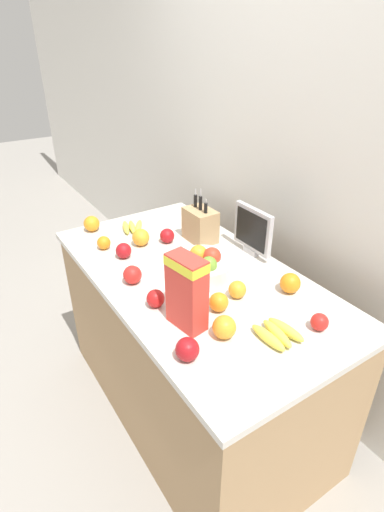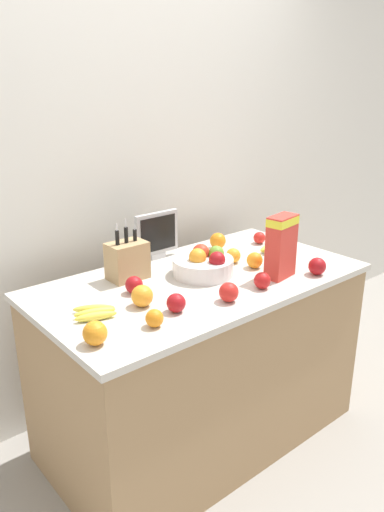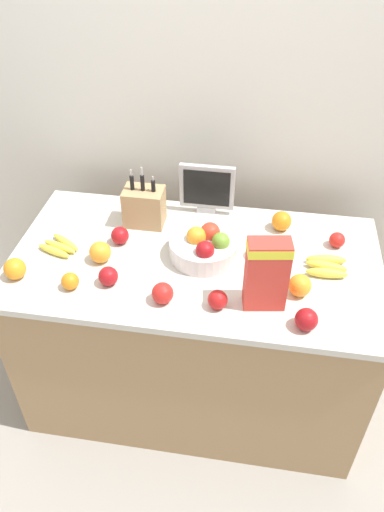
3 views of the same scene
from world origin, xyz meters
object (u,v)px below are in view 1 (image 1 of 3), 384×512
at_px(fruit_bowl, 202,265).
at_px(orange_by_cereal, 141,237).
at_px(apple_rightmost, 156,298).
at_px(apple_leftmost, 124,251).
at_px(apple_by_knife_block, 320,322).
at_px(apple_rear, 187,349).
at_px(cereal_box, 187,289).
at_px(apple_middle, 167,236).
at_px(orange_back_center, 224,327).
at_px(orange_front_left, 92,224).
at_px(orange_mid_left, 290,283).
at_px(banana_bunch_left, 277,333).
at_px(apple_front, 132,275).
at_px(orange_front_center, 237,290).
at_px(banana_bunch_right, 132,227).
at_px(small_monitor, 253,230).
at_px(orange_mid_right, 219,302).
at_px(knife_block, 200,225).
at_px(orange_near_bowl, 104,243).

height_order(fruit_bowl, orange_by_cereal, fruit_bowl).
distance_m(apple_rightmost, apple_leftmost, 0.44).
bearing_deg(apple_by_knife_block, apple_rear, -105.56).
distance_m(cereal_box, apple_rightmost, 0.21).
distance_m(fruit_bowl, apple_middle, 0.37).
bearing_deg(apple_rear, cereal_box, 148.05).
bearing_deg(orange_back_center, orange_front_left, -175.83).
bearing_deg(orange_mid_left, cereal_box, -96.45).
bearing_deg(orange_back_center, banana_bunch_left, 55.05).
relative_size(apple_front, orange_front_center, 1.10).
xyz_separation_m(banana_bunch_right, apple_rightmost, (0.70, -0.23, 0.02)).
height_order(orange_mid_left, orange_by_cereal, orange_by_cereal).
bearing_deg(apple_middle, apple_rightmost, -34.72).
bearing_deg(small_monitor, cereal_box, -62.98).
xyz_separation_m(cereal_box, orange_mid_right, (-0.01, 0.15, -0.12)).
height_order(knife_block, cereal_box, cereal_box).
bearing_deg(orange_mid_left, apple_rightmost, -112.80).
relative_size(cereal_box, banana_bunch_left, 1.74).
bearing_deg(cereal_box, apple_front, 177.87).
bearing_deg(knife_block, orange_mid_right, -27.27).
distance_m(knife_block, orange_mid_left, 0.61).
bearing_deg(orange_mid_right, orange_back_center, -29.21).
relative_size(banana_bunch_right, apple_rightmost, 2.52).
bearing_deg(orange_mid_left, apple_by_knife_block, -19.89).
height_order(apple_rightmost, orange_front_left, orange_front_left).
xyz_separation_m(apple_rear, orange_mid_left, (-0.10, 0.58, 0.00)).
height_order(knife_block, apple_rear, knife_block).
bearing_deg(banana_bunch_right, apple_front, -25.34).
xyz_separation_m(cereal_box, orange_front_center, (-0.04, 0.27, -0.12)).
height_order(orange_mid_right, orange_back_center, orange_back_center).
bearing_deg(apple_rightmost, apple_leftmost, 172.27).
bearing_deg(banana_bunch_left, small_monitor, 147.98).
xyz_separation_m(apple_rightmost, orange_by_cereal, (-0.50, 0.19, 0.01)).
xyz_separation_m(apple_by_knife_block, orange_front_left, (-1.26, -0.40, 0.01)).
distance_m(apple_rightmost, orange_front_left, 0.80).
bearing_deg(orange_back_center, orange_mid_right, 150.79).
bearing_deg(apple_leftmost, apple_by_knife_block, 23.15).
height_order(orange_front_left, orange_mid_left, same).
xyz_separation_m(apple_front, orange_mid_right, (0.36, 0.20, -0.00)).
height_order(apple_front, orange_front_left, orange_front_left).
relative_size(apple_rear, orange_back_center, 0.95).
height_order(orange_front_left, orange_back_center, same).
xyz_separation_m(apple_rear, apple_by_knife_block, (0.14, 0.49, -0.01)).
bearing_deg(orange_mid_left, apple_leftmost, -144.51).
bearing_deg(orange_back_center, orange_front_center, 130.77).
relative_size(fruit_bowl, orange_mid_right, 3.64).
bearing_deg(apple_rear, orange_front_center, 117.43).
height_order(apple_leftmost, orange_near_bowl, apple_leftmost).
distance_m(apple_by_knife_block, orange_mid_right, 0.38).
bearing_deg(apple_rear, orange_near_bowl, 175.80).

